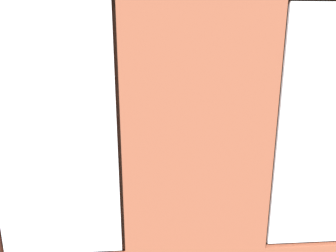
{
  "coord_description": "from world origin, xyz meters",
  "views": [
    {
      "loc": [
        0.42,
        5.34,
        2.55
      ],
      "look_at": [
        0.07,
        0.4,
        1.18
      ],
      "focal_mm": 35.0,
      "sensor_mm": 36.0,
      "label": 1
    }
  ],
  "objects_px": {
    "media_console": "(14,169)",
    "tv_flatscreen": "(8,131)",
    "table_plant_small": "(177,150)",
    "couch_by_window": "(129,243)",
    "remote_black": "(147,158)",
    "potted_plant_corner_near_left": "(268,118)",
    "potted_plant_foreground_right": "(57,116)",
    "cup_ceramic": "(157,159)",
    "remote_gray": "(163,163)",
    "coffee_table": "(157,164)",
    "couch_left": "(315,172)",
    "remote_silver": "(133,163)",
    "potted_plant_mid_room_small": "(206,147)"
  },
  "relations": [
    {
      "from": "media_console",
      "to": "table_plant_small",
      "type": "bearing_deg",
      "value": 179.26
    },
    {
      "from": "table_plant_small",
      "to": "potted_plant_corner_near_left",
      "type": "relative_size",
      "value": 0.19
    },
    {
      "from": "cup_ceramic",
      "to": "tv_flatscreen",
      "type": "height_order",
      "value": "tv_flatscreen"
    },
    {
      "from": "remote_black",
      "to": "remote_gray",
      "type": "bearing_deg",
      "value": -92.74
    },
    {
      "from": "couch_by_window",
      "to": "potted_plant_mid_room_small",
      "type": "bearing_deg",
      "value": -115.25
    },
    {
      "from": "remote_silver",
      "to": "potted_plant_mid_room_small",
      "type": "xyz_separation_m",
      "value": [
        -1.44,
        -0.96,
        -0.07
      ]
    },
    {
      "from": "couch_left",
      "to": "cup_ceramic",
      "type": "relative_size",
      "value": 23.29
    },
    {
      "from": "coffee_table",
      "to": "media_console",
      "type": "xyz_separation_m",
      "value": [
        2.52,
        -0.18,
        -0.11
      ]
    },
    {
      "from": "table_plant_small",
      "to": "couch_by_window",
      "type": "bearing_deg",
      "value": 71.89
    },
    {
      "from": "couch_left",
      "to": "table_plant_small",
      "type": "distance_m",
      "value": 2.36
    },
    {
      "from": "remote_silver",
      "to": "cup_ceramic",
      "type": "bearing_deg",
      "value": -75.58
    },
    {
      "from": "couch_left",
      "to": "remote_black",
      "type": "relative_size",
      "value": 11.19
    },
    {
      "from": "couch_by_window",
      "to": "tv_flatscreen",
      "type": "relative_size",
      "value": 1.44
    },
    {
      "from": "couch_left",
      "to": "potted_plant_mid_room_small",
      "type": "height_order",
      "value": "couch_left"
    },
    {
      "from": "potted_plant_foreground_right",
      "to": "potted_plant_corner_near_left",
      "type": "bearing_deg",
      "value": -179.6
    },
    {
      "from": "couch_by_window",
      "to": "couch_left",
      "type": "height_order",
      "value": "same"
    },
    {
      "from": "couch_by_window",
      "to": "remote_black",
      "type": "bearing_deg",
      "value": -95.51
    },
    {
      "from": "couch_by_window",
      "to": "tv_flatscreen",
      "type": "xyz_separation_m",
      "value": [
        2.13,
        -2.36,
        0.64
      ]
    },
    {
      "from": "tv_flatscreen",
      "to": "potted_plant_corner_near_left",
      "type": "bearing_deg",
      "value": -159.47
    },
    {
      "from": "coffee_table",
      "to": "potted_plant_mid_room_small",
      "type": "height_order",
      "value": "potted_plant_mid_room_small"
    },
    {
      "from": "coffee_table",
      "to": "media_console",
      "type": "bearing_deg",
      "value": -3.97
    },
    {
      "from": "cup_ceramic",
      "to": "media_console",
      "type": "xyz_separation_m",
      "value": [
        2.52,
        -0.18,
        -0.2
      ]
    },
    {
      "from": "potted_plant_corner_near_left",
      "to": "remote_black",
      "type": "bearing_deg",
      "value": 34.97
    },
    {
      "from": "table_plant_small",
      "to": "potted_plant_mid_room_small",
      "type": "relative_size",
      "value": 0.45
    },
    {
      "from": "remote_black",
      "to": "tv_flatscreen",
      "type": "relative_size",
      "value": 0.14
    },
    {
      "from": "couch_left",
      "to": "media_console",
      "type": "height_order",
      "value": "couch_left"
    },
    {
      "from": "couch_by_window",
      "to": "remote_gray",
      "type": "distance_m",
      "value": 2.13
    },
    {
      "from": "potted_plant_foreground_right",
      "to": "cup_ceramic",
      "type": "bearing_deg",
      "value": 136.17
    },
    {
      "from": "media_console",
      "to": "tv_flatscreen",
      "type": "xyz_separation_m",
      "value": [
        0.0,
        -0.0,
        0.7
      ]
    },
    {
      "from": "coffee_table",
      "to": "remote_silver",
      "type": "xyz_separation_m",
      "value": [
        0.4,
        0.12,
        0.06
      ]
    },
    {
      "from": "couch_left",
      "to": "table_plant_small",
      "type": "xyz_separation_m",
      "value": [
        2.28,
        -0.57,
        0.24
      ]
    },
    {
      "from": "table_plant_small",
      "to": "remote_black",
      "type": "height_order",
      "value": "table_plant_small"
    },
    {
      "from": "cup_ceramic",
      "to": "media_console",
      "type": "distance_m",
      "value": 2.54
    },
    {
      "from": "potted_plant_foreground_right",
      "to": "coffee_table",
      "type": "bearing_deg",
      "value": 136.17
    },
    {
      "from": "remote_silver",
      "to": "remote_black",
      "type": "height_order",
      "value": "same"
    },
    {
      "from": "cup_ceramic",
      "to": "tv_flatscreen",
      "type": "distance_m",
      "value": 2.58
    },
    {
      "from": "couch_left",
      "to": "tv_flatscreen",
      "type": "bearing_deg",
      "value": -101.25
    },
    {
      "from": "remote_gray",
      "to": "tv_flatscreen",
      "type": "height_order",
      "value": "tv_flatscreen"
    },
    {
      "from": "coffee_table",
      "to": "remote_silver",
      "type": "bearing_deg",
      "value": 16.24
    },
    {
      "from": "remote_gray",
      "to": "coffee_table",
      "type": "bearing_deg",
      "value": -53.48
    },
    {
      "from": "remote_gray",
      "to": "table_plant_small",
      "type": "bearing_deg",
      "value": -140.67
    },
    {
      "from": "couch_by_window",
      "to": "media_console",
      "type": "relative_size",
      "value": 1.45
    },
    {
      "from": "table_plant_small",
      "to": "remote_black",
      "type": "relative_size",
      "value": 1.49
    },
    {
      "from": "table_plant_small",
      "to": "potted_plant_corner_near_left",
      "type": "bearing_deg",
      "value": -140.0
    },
    {
      "from": "couch_by_window",
      "to": "remote_black",
      "type": "xyz_separation_m",
      "value": [
        -0.22,
        -2.28,
        0.12
      ]
    },
    {
      "from": "coffee_table",
      "to": "remote_black",
      "type": "bearing_deg",
      "value": -30.23
    },
    {
      "from": "remote_black",
      "to": "potted_plant_corner_near_left",
      "type": "xyz_separation_m",
      "value": [
        -2.96,
        -2.07,
        0.16
      ]
    },
    {
      "from": "table_plant_small",
      "to": "remote_gray",
      "type": "distance_m",
      "value": 0.39
    },
    {
      "from": "couch_by_window",
      "to": "cup_ceramic",
      "type": "bearing_deg",
      "value": -100.09
    },
    {
      "from": "potted_plant_foreground_right",
      "to": "couch_left",
      "type": "bearing_deg",
      "value": 152.28
    }
  ]
}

